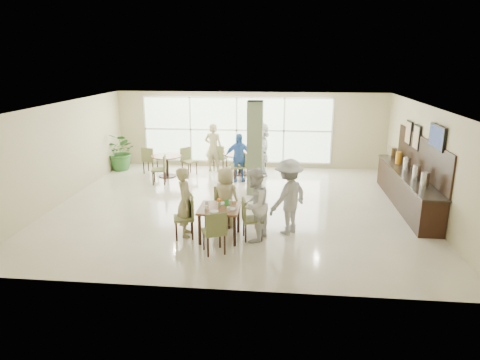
# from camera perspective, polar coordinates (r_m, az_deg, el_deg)

# --- Properties ---
(ground) EXTENTS (10.00, 10.00, 0.00)m
(ground) POSITION_cam_1_polar(r_m,az_deg,el_deg) (12.00, -0.37, -3.45)
(ground) COLOR beige
(ground) RESTS_ON ground
(room_shell) EXTENTS (10.00, 10.00, 10.00)m
(room_shell) POSITION_cam_1_polar(r_m,az_deg,el_deg) (11.55, -0.39, 4.54)
(room_shell) COLOR white
(room_shell) RESTS_ON ground
(window_bank) EXTENTS (7.00, 0.04, 7.00)m
(window_bank) POSITION_cam_1_polar(r_m,az_deg,el_deg) (16.02, -0.45, 6.67)
(window_bank) COLOR silver
(window_bank) RESTS_ON ground
(column) EXTENTS (0.45, 0.45, 2.80)m
(column) POSITION_cam_1_polar(r_m,az_deg,el_deg) (12.75, 1.99, 4.24)
(column) COLOR #5B6748
(column) RESTS_ON ground
(main_table) EXTENTS (0.92, 0.92, 0.75)m
(main_table) POSITION_cam_1_polar(r_m,az_deg,el_deg) (9.69, -2.75, -4.20)
(main_table) COLOR brown
(main_table) RESTS_ON ground
(round_table_left) EXTENTS (1.08, 1.08, 0.75)m
(round_table_left) POSITION_cam_1_polar(r_m,az_deg,el_deg) (15.02, -9.73, 2.58)
(round_table_left) COLOR brown
(round_table_left) RESTS_ON ground
(round_table_right) EXTENTS (1.16, 1.16, 0.75)m
(round_table_right) POSITION_cam_1_polar(r_m,az_deg,el_deg) (15.10, -0.05, 2.95)
(round_table_right) COLOR brown
(round_table_right) RESTS_ON ground
(chairs_main_table) EXTENTS (2.12, 2.02, 0.95)m
(chairs_main_table) POSITION_cam_1_polar(r_m,az_deg,el_deg) (9.76, -2.92, -5.17)
(chairs_main_table) COLOR olive
(chairs_main_table) RESTS_ON ground
(chairs_table_left) EXTENTS (2.01, 1.83, 0.95)m
(chairs_table_left) POSITION_cam_1_polar(r_m,az_deg,el_deg) (15.01, -9.81, 2.19)
(chairs_table_left) COLOR olive
(chairs_table_left) RESTS_ON ground
(chairs_table_right) EXTENTS (1.98, 1.80, 0.95)m
(chairs_table_right) POSITION_cam_1_polar(r_m,az_deg,el_deg) (15.13, -0.09, 2.55)
(chairs_table_right) COLOR olive
(chairs_table_right) RESTS_ON ground
(tabletop_clutter) EXTENTS (0.73, 0.76, 0.21)m
(tabletop_clutter) POSITION_cam_1_polar(r_m,az_deg,el_deg) (9.63, -2.68, -3.36)
(tabletop_clutter) COLOR white
(tabletop_clutter) RESTS_ON main_table
(buffet_counter) EXTENTS (0.64, 4.70, 1.95)m
(buffet_counter) POSITION_cam_1_polar(r_m,az_deg,el_deg) (12.74, 21.41, -0.82)
(buffet_counter) COLOR black
(buffet_counter) RESTS_ON ground
(wall_tv) EXTENTS (0.06, 1.00, 0.58)m
(wall_tv) POSITION_cam_1_polar(r_m,az_deg,el_deg) (11.43, 24.79, 5.23)
(wall_tv) COLOR black
(wall_tv) RESTS_ON ground
(framed_art_a) EXTENTS (0.05, 0.55, 0.70)m
(framed_art_a) POSITION_cam_1_polar(r_m,az_deg,el_deg) (12.98, 22.48, 5.27)
(framed_art_a) COLOR black
(framed_art_a) RESTS_ON ground
(framed_art_b) EXTENTS (0.05, 0.55, 0.70)m
(framed_art_b) POSITION_cam_1_polar(r_m,az_deg,el_deg) (13.74, 21.57, 5.90)
(framed_art_b) COLOR black
(framed_art_b) RESTS_ON ground
(potted_plant) EXTENTS (1.58, 1.58, 1.38)m
(potted_plant) POSITION_cam_1_polar(r_m,az_deg,el_deg) (16.26, -15.54, 3.68)
(potted_plant) COLOR #2D6327
(potted_plant) RESTS_ON ground
(teen_left) EXTENTS (0.50, 0.66, 1.63)m
(teen_left) POSITION_cam_1_polar(r_m,az_deg,el_deg) (9.89, -7.31, -2.92)
(teen_left) COLOR tan
(teen_left) RESTS_ON ground
(teen_far) EXTENTS (0.82, 0.66, 1.48)m
(teen_far) POSITION_cam_1_polar(r_m,az_deg,el_deg) (10.40, -1.90, -2.26)
(teen_far) COLOR tan
(teen_far) RESTS_ON ground
(teen_right) EXTENTS (0.85, 0.97, 1.68)m
(teen_right) POSITION_cam_1_polar(r_m,az_deg,el_deg) (9.54, 1.91, -3.34)
(teen_right) COLOR white
(teen_right) RESTS_ON ground
(teen_standing) EXTENTS (1.25, 1.31, 1.79)m
(teen_standing) POSITION_cam_1_polar(r_m,az_deg,el_deg) (9.99, 6.47, -2.21)
(teen_standing) COLOR #A9A9AB
(teen_standing) RESTS_ON ground
(adult_a) EXTENTS (1.03, 0.72, 1.61)m
(adult_a) POSITION_cam_1_polar(r_m,az_deg,el_deg) (14.18, -0.20, 3.01)
(adult_a) COLOR #4478CC
(adult_a) RESTS_ON ground
(adult_b) EXTENTS (1.25, 1.87, 1.86)m
(adult_b) POSITION_cam_1_polar(r_m,az_deg,el_deg) (14.90, 2.84, 4.10)
(adult_b) COLOR white
(adult_b) RESTS_ON ground
(adult_standing) EXTENTS (0.68, 0.49, 1.76)m
(adult_standing) POSITION_cam_1_polar(r_m,az_deg,el_deg) (15.46, -3.57, 4.34)
(adult_standing) COLOR tan
(adult_standing) RESTS_ON ground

